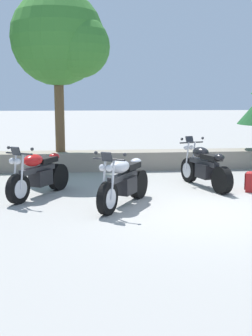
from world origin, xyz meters
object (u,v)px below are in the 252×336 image
motorcycle_black_far_right (204,167)px  rider_backpack (251,181)px  leafy_tree_mid_left (62,40)px  motorcycle_silver_centre (124,182)px  motorcycle_red_near_left (38,175)px

motorcycle_black_far_right → rider_backpack: size_ratio=4.30×
leafy_tree_mid_left → motorcycle_black_far_right: bearing=-38.6°
rider_backpack → motorcycle_silver_centre: bearing=-161.6°
rider_backpack → leafy_tree_mid_left: size_ratio=0.10×
motorcycle_silver_centre → leafy_tree_mid_left: (-1.34, 4.33, 3.26)m
motorcycle_red_near_left → motorcycle_silver_centre: size_ratio=1.00×
rider_backpack → motorcycle_red_near_left: bearing=-179.8°
motorcycle_red_near_left → leafy_tree_mid_left: (0.43, 3.34, 3.26)m
motorcycle_silver_centre → leafy_tree_mid_left: 5.59m
motorcycle_red_near_left → leafy_tree_mid_left: size_ratio=0.40×
motorcycle_red_near_left → motorcycle_black_far_right: size_ratio=0.92×
motorcycle_silver_centre → motorcycle_black_far_right: same height
motorcycle_black_far_right → leafy_tree_mid_left: size_ratio=0.44×
leafy_tree_mid_left → motorcycle_silver_centre: bearing=-72.8°
motorcycle_black_far_right → rider_backpack: (0.94, -0.57, -0.24)m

